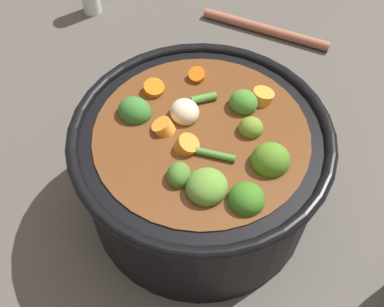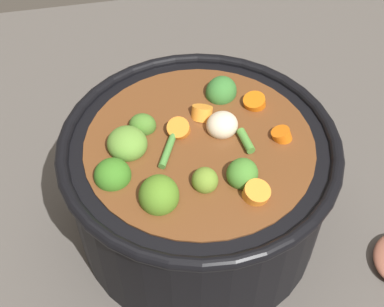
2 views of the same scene
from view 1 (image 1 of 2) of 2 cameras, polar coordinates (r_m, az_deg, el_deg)
The scene contains 3 objects.
ground_plane at distance 0.63m, azimuth 0.98°, elevation -5.92°, with size 1.10×1.10×0.00m, color #514C47.
cooking_pot at distance 0.56m, azimuth 1.11°, elevation -1.69°, with size 0.31×0.31×0.18m.
wooden_spoon at distance 0.83m, azimuth 7.69°, elevation 12.76°, with size 0.23×0.24×0.02m.
Camera 1 is at (0.06, 0.31, 0.54)m, focal length 41.42 mm.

